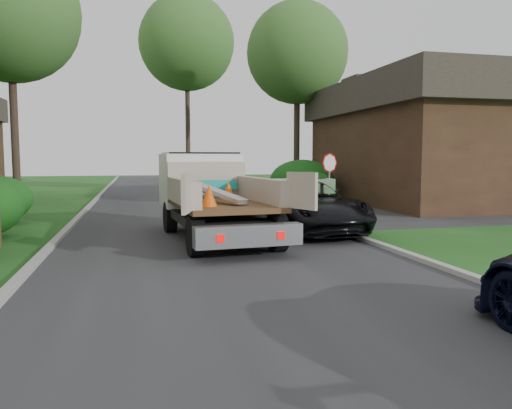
{
  "coord_description": "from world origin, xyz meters",
  "views": [
    {
      "loc": [
        -1.97,
        -8.81,
        2.27
      ],
      "look_at": [
        0.75,
        2.44,
        1.2
      ],
      "focal_mm": 35.0,
      "sensor_mm": 36.0,
      "label": 1
    }
  ],
  "objects": [
    {
      "name": "ground",
      "position": [
        0.0,
        0.0,
        0.0
      ],
      "size": [
        120.0,
        120.0,
        0.0
      ],
      "primitive_type": "plane",
      "color": "#1C4B15",
      "rests_on": "ground"
    },
    {
      "name": "road",
      "position": [
        0.0,
        10.0,
        0.0
      ],
      "size": [
        8.0,
        90.0,
        0.02
      ],
      "primitive_type": "cube",
      "color": "#28282B",
      "rests_on": "ground"
    },
    {
      "name": "side_street",
      "position": [
        12.0,
        9.0,
        0.01
      ],
      "size": [
        16.0,
        7.0,
        0.02
      ],
      "primitive_type": "cube",
      "color": "#28282B",
      "rests_on": "ground"
    },
    {
      "name": "curb_left",
      "position": [
        -4.1,
        10.0,
        0.06
      ],
      "size": [
        0.2,
        90.0,
        0.12
      ],
      "primitive_type": "cube",
      "color": "#9E9E99",
      "rests_on": "ground"
    },
    {
      "name": "curb_right",
      "position": [
        4.1,
        10.0,
        0.06
      ],
      "size": [
        0.2,
        90.0,
        0.12
      ],
      "primitive_type": "cube",
      "color": "#9E9E99",
      "rests_on": "ground"
    },
    {
      "name": "stop_sign",
      "position": [
        5.2,
        9.0,
        1.78
      ],
      "size": [
        0.71,
        0.32,
        2.48
      ],
      "color": "slate",
      "rests_on": "ground"
    },
    {
      "name": "house_right",
      "position": [
        13.0,
        14.0,
        3.16
      ],
      "size": [
        9.72,
        12.96,
        6.2
      ],
      "rotation": [
        0.0,
        0.0,
        1.57
      ],
      "color": "#352015",
      "rests_on": "ground"
    },
    {
      "name": "hedge_right_a",
      "position": [
        5.8,
        13.0,
        0.85
      ],
      "size": [
        2.6,
        2.6,
        1.7
      ],
      "primitive_type": "ellipsoid",
      "color": "#124810",
      "rests_on": "ground"
    },
    {
      "name": "hedge_right_b",
      "position": [
        6.5,
        16.0,
        1.1
      ],
      "size": [
        3.38,
        3.38,
        2.21
      ],
      "primitive_type": "ellipsoid",
      "color": "#124810",
      "rests_on": "ground"
    },
    {
      "name": "tree_left_far",
      "position": [
        -7.5,
        17.0,
        8.98
      ],
      "size": [
        6.4,
        6.4,
        12.2
      ],
      "color": "#2D2119",
      "rests_on": "ground"
    },
    {
      "name": "tree_right_far",
      "position": [
        7.5,
        20.0,
        8.48
      ],
      "size": [
        6.0,
        6.0,
        11.5
      ],
      "color": "#2D2119",
      "rests_on": "ground"
    },
    {
      "name": "tree_center_far",
      "position": [
        2.0,
        30.0,
        10.98
      ],
      "size": [
        7.2,
        7.2,
        14.6
      ],
      "color": "#2D2119",
      "rests_on": "ground"
    },
    {
      "name": "flatbed_truck",
      "position": [
        0.1,
        5.78,
        1.34
      ],
      "size": [
        3.19,
        6.68,
        2.46
      ],
      "rotation": [
        0.0,
        0.0,
        0.08
      ],
      "color": "black",
      "rests_on": "ground"
    },
    {
      "name": "black_pickup",
      "position": [
        3.07,
        5.91,
        0.79
      ],
      "size": [
        3.09,
        5.91,
        1.59
      ],
      "primitive_type": "imported",
      "rotation": [
        0.0,
        0.0,
        0.08
      ],
      "color": "black",
      "rests_on": "ground"
    }
  ]
}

